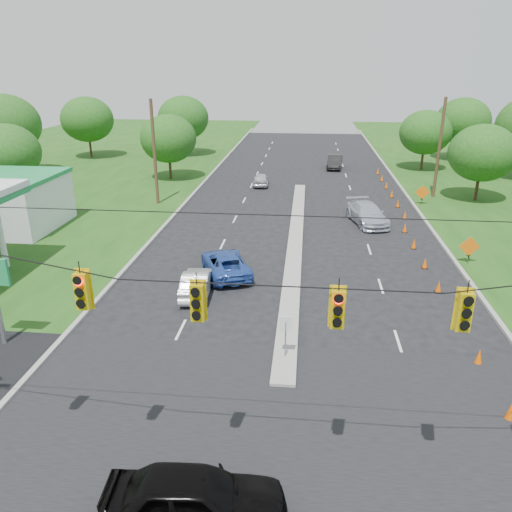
# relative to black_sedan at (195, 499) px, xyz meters

# --- Properties ---
(ground) EXTENTS (160.00, 160.00, 0.00)m
(ground) POSITION_rel_black_sedan_xyz_m (2.02, 2.26, -0.84)
(ground) COLOR black
(ground) RESTS_ON ground
(cross_street) EXTENTS (160.00, 14.00, 0.02)m
(cross_street) POSITION_rel_black_sedan_xyz_m (2.02, 2.26, -0.84)
(cross_street) COLOR black
(cross_street) RESTS_ON ground
(curb_left) EXTENTS (0.25, 110.00, 0.16)m
(curb_left) POSITION_rel_black_sedan_xyz_m (-8.08, 32.26, -0.84)
(curb_left) COLOR gray
(curb_left) RESTS_ON ground
(curb_right) EXTENTS (0.25, 110.00, 0.16)m
(curb_right) POSITION_rel_black_sedan_xyz_m (12.12, 32.26, -0.84)
(curb_right) COLOR gray
(curb_right) RESTS_ON ground
(median) EXTENTS (1.00, 34.00, 0.18)m
(median) POSITION_rel_black_sedan_xyz_m (2.02, 23.26, -0.84)
(median) COLOR gray
(median) RESTS_ON ground
(median_sign) EXTENTS (0.55, 0.06, 2.05)m
(median_sign) POSITION_rel_black_sedan_xyz_m (2.02, 8.26, 0.62)
(median_sign) COLOR gray
(median_sign) RESTS_ON ground
(signal_span) EXTENTS (25.60, 0.32, 9.00)m
(signal_span) POSITION_rel_black_sedan_xyz_m (1.97, 1.26, 4.13)
(signal_span) COLOR #422D1C
(signal_span) RESTS_ON ground
(utility_pole_far_left) EXTENTS (0.28, 0.28, 9.00)m
(utility_pole_far_left) POSITION_rel_black_sedan_xyz_m (-10.48, 32.26, 3.66)
(utility_pole_far_left) COLOR #422D1C
(utility_pole_far_left) RESTS_ON ground
(utility_pole_far_right) EXTENTS (0.28, 0.28, 9.00)m
(utility_pole_far_right) POSITION_rel_black_sedan_xyz_m (14.52, 37.26, 3.66)
(utility_pole_far_right) COLOR #422D1C
(utility_pole_far_right) RESTS_ON ground
(cone_0) EXTENTS (0.32, 0.32, 0.70)m
(cone_0) POSITION_rel_black_sedan_xyz_m (10.03, 5.26, -0.49)
(cone_0) COLOR #F35703
(cone_0) RESTS_ON ground
(cone_1) EXTENTS (0.32, 0.32, 0.70)m
(cone_1) POSITION_rel_black_sedan_xyz_m (10.03, 8.76, -0.49)
(cone_1) COLOR #F35703
(cone_1) RESTS_ON ground
(cone_2) EXTENTS (0.32, 0.32, 0.70)m
(cone_2) POSITION_rel_black_sedan_xyz_m (10.03, 12.26, -0.49)
(cone_2) COLOR #F35703
(cone_2) RESTS_ON ground
(cone_3) EXTENTS (0.32, 0.32, 0.70)m
(cone_3) POSITION_rel_black_sedan_xyz_m (10.03, 15.76, -0.49)
(cone_3) COLOR #F35703
(cone_3) RESTS_ON ground
(cone_4) EXTENTS (0.32, 0.32, 0.70)m
(cone_4) POSITION_rel_black_sedan_xyz_m (10.03, 19.26, -0.49)
(cone_4) COLOR #F35703
(cone_4) RESTS_ON ground
(cone_5) EXTENTS (0.32, 0.32, 0.70)m
(cone_5) POSITION_rel_black_sedan_xyz_m (10.03, 22.76, -0.49)
(cone_5) COLOR #F35703
(cone_5) RESTS_ON ground
(cone_6) EXTENTS (0.32, 0.32, 0.70)m
(cone_6) POSITION_rel_black_sedan_xyz_m (10.03, 26.26, -0.49)
(cone_6) COLOR #F35703
(cone_6) RESTS_ON ground
(cone_7) EXTENTS (0.32, 0.32, 0.70)m
(cone_7) POSITION_rel_black_sedan_xyz_m (10.63, 29.76, -0.49)
(cone_7) COLOR #F35703
(cone_7) RESTS_ON ground
(cone_8) EXTENTS (0.32, 0.32, 0.70)m
(cone_8) POSITION_rel_black_sedan_xyz_m (10.63, 33.26, -0.49)
(cone_8) COLOR #F35703
(cone_8) RESTS_ON ground
(cone_9) EXTENTS (0.32, 0.32, 0.70)m
(cone_9) POSITION_rel_black_sedan_xyz_m (10.63, 36.76, -0.49)
(cone_9) COLOR #F35703
(cone_9) RESTS_ON ground
(cone_10) EXTENTS (0.32, 0.32, 0.70)m
(cone_10) POSITION_rel_black_sedan_xyz_m (10.63, 40.26, -0.49)
(cone_10) COLOR #F35703
(cone_10) RESTS_ON ground
(cone_11) EXTENTS (0.32, 0.32, 0.70)m
(cone_11) POSITION_rel_black_sedan_xyz_m (10.63, 43.76, -0.49)
(cone_11) COLOR #F35703
(cone_11) RESTS_ON ground
(cone_12) EXTENTS (0.32, 0.32, 0.70)m
(cone_12) POSITION_rel_black_sedan_xyz_m (10.63, 47.26, -0.49)
(cone_12) COLOR #F35703
(cone_12) RESTS_ON ground
(work_sign_1) EXTENTS (1.27, 0.58, 1.37)m
(work_sign_1) POSITION_rel_black_sedan_xyz_m (12.82, 20.26, 0.25)
(work_sign_1) COLOR black
(work_sign_1) RESTS_ON ground
(work_sign_2) EXTENTS (1.27, 0.58, 1.37)m
(work_sign_2) POSITION_rel_black_sedan_xyz_m (12.82, 34.26, 0.25)
(work_sign_2) COLOR black
(work_sign_2) RESTS_ON ground
(tree_2) EXTENTS (5.88, 5.88, 6.86)m
(tree_2) POSITION_rel_black_sedan_xyz_m (-23.98, 32.26, 3.50)
(tree_2) COLOR black
(tree_2) RESTS_ON ground
(tree_3) EXTENTS (7.56, 7.56, 8.82)m
(tree_3) POSITION_rel_black_sedan_xyz_m (-29.98, 42.26, 4.74)
(tree_3) COLOR black
(tree_3) RESTS_ON ground
(tree_4) EXTENTS (6.72, 6.72, 7.84)m
(tree_4) POSITION_rel_black_sedan_xyz_m (-25.98, 54.26, 4.12)
(tree_4) COLOR black
(tree_4) RESTS_ON ground
(tree_5) EXTENTS (5.88, 5.88, 6.86)m
(tree_5) POSITION_rel_black_sedan_xyz_m (-11.98, 42.26, 3.50)
(tree_5) COLOR black
(tree_5) RESTS_ON ground
(tree_6) EXTENTS (6.72, 6.72, 7.84)m
(tree_6) POSITION_rel_black_sedan_xyz_m (-13.98, 57.26, 4.12)
(tree_6) COLOR black
(tree_6) RESTS_ON ground
(tree_9) EXTENTS (5.88, 5.88, 6.86)m
(tree_9) POSITION_rel_black_sedan_xyz_m (18.02, 36.26, 3.50)
(tree_9) COLOR black
(tree_9) RESTS_ON ground
(tree_11) EXTENTS (6.72, 6.72, 7.84)m
(tree_11) POSITION_rel_black_sedan_xyz_m (22.02, 57.26, 4.12)
(tree_11) COLOR black
(tree_11) RESTS_ON ground
(tree_12) EXTENTS (5.88, 5.88, 6.86)m
(tree_12) POSITION_rel_black_sedan_xyz_m (16.02, 50.26, 3.50)
(tree_12) COLOR black
(tree_12) RESTS_ON ground
(black_sedan) EXTENTS (5.06, 2.34, 1.68)m
(black_sedan) POSITION_rel_black_sedan_xyz_m (0.00, 0.00, 0.00)
(black_sedan) COLOR black
(black_sedan) RESTS_ON ground
(white_sedan) EXTENTS (1.73, 4.13, 1.33)m
(white_sedan) POSITION_rel_black_sedan_xyz_m (-3.04, 14.20, -0.18)
(white_sedan) COLOR silver
(white_sedan) RESTS_ON ground
(blue_pickup) EXTENTS (3.96, 5.49, 1.39)m
(blue_pickup) POSITION_rel_black_sedan_xyz_m (-1.92, 17.08, -0.15)
(blue_pickup) COLOR #2B4DA5
(blue_pickup) RESTS_ON ground
(silver_car_far) EXTENTS (3.40, 5.76, 1.57)m
(silver_car_far) POSITION_rel_black_sedan_xyz_m (7.45, 28.22, -0.06)
(silver_car_far) COLOR #A9ADBC
(silver_car_far) RESTS_ON ground
(silver_car_oncoming) EXTENTS (1.80, 3.91, 1.30)m
(silver_car_oncoming) POSITION_rel_black_sedan_xyz_m (-2.02, 40.37, -0.19)
(silver_car_oncoming) COLOR silver
(silver_car_oncoming) RESTS_ON ground
(dark_car_receding) EXTENTS (2.12, 4.85, 1.55)m
(dark_car_receding) POSITION_rel_black_sedan_xyz_m (5.92, 50.25, -0.06)
(dark_car_receding) COLOR black
(dark_car_receding) RESTS_ON ground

